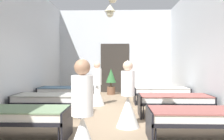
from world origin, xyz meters
name	(u,v)px	position (x,y,z in m)	size (l,w,h in m)	color
ground_plane	(111,117)	(0.00, 0.00, -0.05)	(6.08, 10.66, 0.10)	#8C755B
room_shell	(113,44)	(0.00, 1.18, 2.04)	(5.88, 10.26, 4.06)	silver
bed_left_row_0	(18,115)	(-1.69, -1.90, 0.44)	(1.90, 0.84, 0.57)	black
bed_right_row_0	(200,117)	(1.69, -1.90, 0.44)	(1.90, 0.84, 0.57)	black
bed_left_row_1	(50,99)	(-1.69, 0.00, 0.44)	(1.90, 0.84, 0.57)	black
bed_right_row_1	(174,100)	(1.69, 0.00, 0.44)	(1.90, 0.84, 0.57)	black
bed_left_row_2	(66,91)	(-1.69, 1.90, 0.44)	(1.90, 0.84, 0.57)	black
bed_right_row_2	(161,91)	(1.69, 1.90, 0.44)	(1.90, 0.84, 0.57)	black
nurse_near_aisle	(97,90)	(-0.54, 1.50, 0.53)	(0.52, 0.52, 1.49)	white
nurse_mid_aisle	(82,128)	(-0.29, -2.98, 0.53)	(0.52, 0.52, 1.49)	white
nurse_far_aisle	(128,103)	(0.40, -1.07, 0.53)	(0.52, 0.52, 1.49)	white
potted_plant	(111,80)	(-0.16, 4.19, 0.68)	(0.46, 0.46, 1.18)	brown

